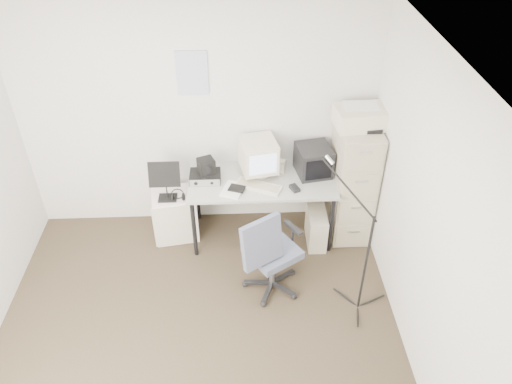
{
  "coord_description": "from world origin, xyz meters",
  "views": [
    {
      "loc": [
        0.39,
        -2.68,
        3.7
      ],
      "look_at": [
        0.55,
        0.95,
        0.95
      ],
      "focal_mm": 35.0,
      "sensor_mm": 36.0,
      "label": 1
    }
  ],
  "objects_px": {
    "desk": "(261,207)",
    "side_cart": "(176,215)",
    "filing_cabinet": "(352,182)",
    "office_chair": "(273,250)"
  },
  "relations": [
    {
      "from": "filing_cabinet",
      "to": "office_chair",
      "type": "bearing_deg",
      "value": -137.39
    },
    {
      "from": "desk",
      "to": "office_chair",
      "type": "xyz_separation_m",
      "value": [
        0.06,
        -0.79,
        0.12
      ]
    },
    {
      "from": "filing_cabinet",
      "to": "office_chair",
      "type": "height_order",
      "value": "filing_cabinet"
    },
    {
      "from": "side_cart",
      "to": "desk",
      "type": "bearing_deg",
      "value": -10.44
    },
    {
      "from": "desk",
      "to": "office_chair",
      "type": "relative_size",
      "value": 1.54
    },
    {
      "from": "filing_cabinet",
      "to": "side_cart",
      "type": "distance_m",
      "value": 1.91
    },
    {
      "from": "desk",
      "to": "office_chair",
      "type": "distance_m",
      "value": 0.8
    },
    {
      "from": "desk",
      "to": "side_cart",
      "type": "bearing_deg",
      "value": 178.35
    },
    {
      "from": "side_cart",
      "to": "filing_cabinet",
      "type": "bearing_deg",
      "value": -8.69
    },
    {
      "from": "office_chair",
      "to": "filing_cabinet",
      "type": "bearing_deg",
      "value": 9.94
    }
  ]
}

